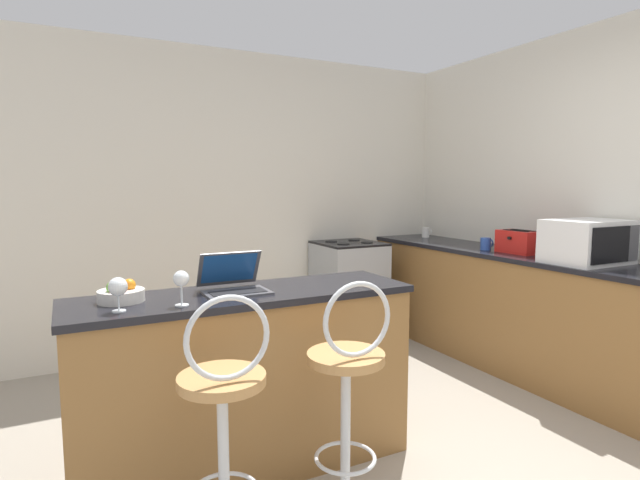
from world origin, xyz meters
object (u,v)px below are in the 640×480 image
object	(u,v)px
wine_glass_short	(118,288)
mug_white	(426,232)
microwave	(588,242)
toaster	(519,242)
bar_stool_near	(224,432)
bar_stool_far	(348,404)
fruit_bowl	(121,294)
laptop	(233,282)
wine_glass_tall	(181,280)
mug_blue	(486,244)
stove_range	(349,291)

from	to	relation	value
wine_glass_short	mug_white	distance (m)	3.51
microwave	toaster	size ratio (longest dim) A/B	1.71
bar_stool_near	bar_stool_far	bearing A→B (deg)	0.00
microwave	fruit_bowl	size ratio (longest dim) A/B	2.59
laptop	bar_stool_near	bearing A→B (deg)	-111.45
wine_glass_tall	wine_glass_short	bearing A→B (deg)	176.29
fruit_bowl	bar_stool_near	bearing A→B (deg)	-63.36
toaster	mug_blue	xyz separation A→B (m)	(-0.08, 0.26, -0.04)
microwave	fruit_bowl	world-z (taller)	microwave
bar_stool_near	wine_glass_tall	bearing A→B (deg)	99.52
wine_glass_tall	fruit_bowl	size ratio (longest dim) A/B	0.77
laptop	fruit_bowl	size ratio (longest dim) A/B	1.53
stove_range	wine_glass_short	distance (m)	2.82
fruit_bowl	stove_range	bearing A→B (deg)	36.34
bar_stool_far	stove_range	xyz separation A→B (m)	(1.27, 2.15, -0.04)
bar_stool_near	wine_glass_short	world-z (taller)	wine_glass_short
bar_stool_far	stove_range	size ratio (longest dim) A/B	1.14
stove_range	mug_blue	world-z (taller)	mug_blue
wine_glass_tall	mug_white	bearing A→B (deg)	32.37
bar_stool_far	microwave	xyz separation A→B (m)	(2.08, 0.35, 0.56)
mug_blue	laptop	bearing A→B (deg)	-165.46
bar_stool_far	fruit_bowl	bearing A→B (deg)	145.07
microwave	wine_glass_tall	world-z (taller)	microwave
fruit_bowl	mug_white	bearing A→B (deg)	27.45
toaster	stove_range	size ratio (longest dim) A/B	0.33
laptop	wine_glass_short	size ratio (longest dim) A/B	2.15
stove_range	wine_glass_tall	bearing A→B (deg)	-137.04
microwave	mug_white	xyz separation A→B (m)	(0.10, 1.81, -0.09)
laptop	wine_glass_tall	xyz separation A→B (m)	(-0.29, -0.18, 0.06)
wine_glass_tall	microwave	bearing A→B (deg)	-0.85
wine_glass_short	laptop	bearing A→B (deg)	16.81
microwave	stove_range	size ratio (longest dim) A/B	0.57
microwave	mug_white	bearing A→B (deg)	86.89
microwave	mug_blue	xyz separation A→B (m)	(-0.09, 0.82, -0.10)
bar_stool_far	microwave	size ratio (longest dim) A/B	2.00
stove_range	toaster	bearing A→B (deg)	-57.03
fruit_bowl	laptop	bearing A→B (deg)	-1.84
bar_stool_near	bar_stool_far	world-z (taller)	same
toaster	wine_glass_short	xyz separation A→B (m)	(-2.94, -0.51, 0.01)
microwave	mug_blue	distance (m)	0.83
toaster	mug_blue	bearing A→B (deg)	107.51
stove_range	microwave	bearing A→B (deg)	-65.82
microwave	stove_range	world-z (taller)	microwave
wine_glass_tall	mug_white	xyz separation A→B (m)	(2.79, 1.77, -0.06)
mug_blue	microwave	bearing A→B (deg)	-83.89
bar_stool_near	stove_range	bearing A→B (deg)	49.73
bar_stool_near	microwave	size ratio (longest dim) A/B	2.00
bar_stool_near	fruit_bowl	world-z (taller)	bar_stool_near
laptop	wine_glass_tall	size ratio (longest dim) A/B	2.00
wine_glass_tall	fruit_bowl	distance (m)	0.31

